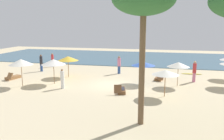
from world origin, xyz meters
The scene contains 18 objects.
ground_plane centered at (0.00, 0.00, 0.00)m, with size 60.00×60.00×0.00m, color beige.
ocean_water centered at (0.00, 17.00, 0.03)m, with size 48.00×16.00×0.06m, color #3D6075.
umbrella_1 centered at (5.60, 1.00, 1.88)m, with size 1.88×1.88×2.08m.
umbrella_2 centered at (-4.96, 2.19, 1.88)m, with size 2.05×2.05×2.09m.
umbrella_4 centered at (4.54, -2.28, 1.81)m, with size 1.97×1.97×1.99m.
umbrella_5 centered at (-7.37, -2.05, 2.10)m, with size 2.00×2.00×2.35m.
umbrella_6 centered at (-5.11, -0.62, 1.97)m, with size 2.13×2.13×2.20m.
umbrella_7 centered at (2.62, 1.25, 1.78)m, with size 2.11×2.11×1.95m.
lounger_0 centered at (-9.86, 0.09, 0.17)m, with size 0.95×1.74×0.73m.
lounger_1 centered at (1.23, -1.99, 0.18)m, with size 0.93×1.73×0.74m.
lounger_2 centered at (4.02, 2.92, 0.17)m, with size 0.88×1.78×0.67m.
person_0 centered at (-0.29, 4.86, 0.96)m, with size 0.44×0.44×1.90m.
person_1 centered at (7.15, 2.82, 1.00)m, with size 0.36×0.36×1.95m.
person_2 centered at (-9.19, 7.08, 0.87)m, with size 0.42×0.42×1.71m.
person_3 centered at (-3.71, -1.93, 0.83)m, with size 0.42×0.42×1.65m.
person_4 centered at (-9.05, 4.11, 0.98)m, with size 0.46×0.46×1.91m.
palm_0 centered at (3.33, -7.46, 6.38)m, with size 3.15×3.15×7.36m.
surfboard centered at (7.33, 6.31, 0.04)m, with size 2.14×0.61×0.07m.
Camera 1 is at (4.43, -19.15, 5.24)m, focal length 37.22 mm.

